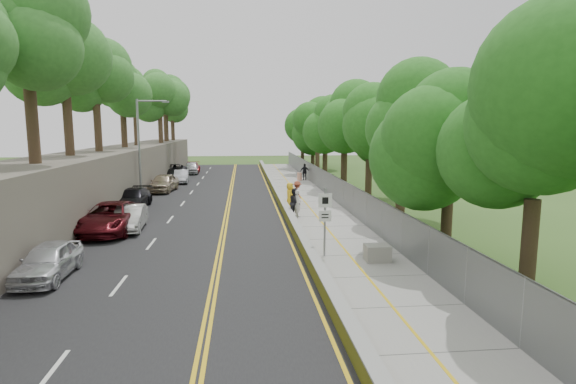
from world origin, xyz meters
The scene contains 26 objects.
ground centered at (0.00, 0.00, 0.00)m, with size 140.00×140.00×0.00m, color #33511E.
road centered at (-5.40, 15.00, 0.02)m, with size 11.20×66.00×0.04m, color black.
sidewalk centered at (2.55, 15.00, 0.03)m, with size 4.20×66.00×0.05m, color gray.
jersey_barrier centered at (0.25, 15.00, 0.30)m, with size 0.42×66.00×0.60m, color #C6D01C.
rock_embankment centered at (-13.50, 15.00, 2.00)m, with size 5.00×66.00×4.00m, color #595147.
chainlink_fence centered at (4.65, 15.00, 1.00)m, with size 0.04×66.00×2.00m, color slate.
trees_embankment centered at (-13.00, 15.00, 10.50)m, with size 6.40×66.00×13.00m, color #3C8330, non-canonical shape.
trees_fenceside centered at (7.00, 15.00, 7.00)m, with size 7.00×66.00×14.00m, color #2C7720, non-canonical shape.
streetlight centered at (-10.46, 14.00, 4.64)m, with size 2.52×0.22×8.00m.
signpost centered at (1.05, -3.02, 1.96)m, with size 0.62×0.09×3.10m.
construction_barrel centered at (3.59, 26.00, 0.48)m, with size 0.52×0.52×0.86m, color #EA5628.
concrete_block centered at (3.20, -4.00, 0.41)m, with size 1.07×0.80×0.71m, color gray.
car_0 centered at (-10.09, -4.90, 0.73)m, with size 1.63×4.06×1.38m, color silver.
car_1 centered at (-9.00, 3.31, 0.73)m, with size 1.46×4.20×1.38m, color beige.
car_2 centered at (-9.95, 2.88, 0.86)m, with size 2.71×5.88×1.63m, color #510E15.
car_3 centered at (-10.46, 10.32, 0.75)m, with size 1.98×4.86×1.41m, color black.
car_4 centered at (-9.74, 18.69, 0.86)m, with size 1.93×4.79×1.63m, color tan.
car_5 centered at (-9.00, 25.13, 0.71)m, with size 1.43×4.09×1.35m, color #A8A9AF.
car_6 centered at (-10.60, 30.89, 0.78)m, with size 2.46×5.34×1.48m, color black.
car_7 centered at (-9.00, 35.47, 0.70)m, with size 1.86×4.56×1.32m, color maroon.
car_8 centered at (-9.00, 34.38, 0.80)m, with size 1.79×4.44×1.51m, color #B5B5B9.
painter_0 centered at (0.75, 9.14, 0.98)m, with size 0.91×0.59×1.86m, color yellow.
painter_1 centered at (0.91, 5.83, 0.96)m, with size 0.66×0.43×1.81m, color silver.
painter_2 centered at (0.75, 5.97, 0.99)m, with size 0.92×0.71×1.89m, color #232227.
painter_3 centered at (1.45, 10.45, 0.95)m, with size 1.16×0.67×1.80m, color brown.
person_far centered at (4.20, 26.22, 0.96)m, with size 1.06×0.44×1.82m, color black.
Camera 1 is at (-2.58, -22.45, 5.84)m, focal length 28.00 mm.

